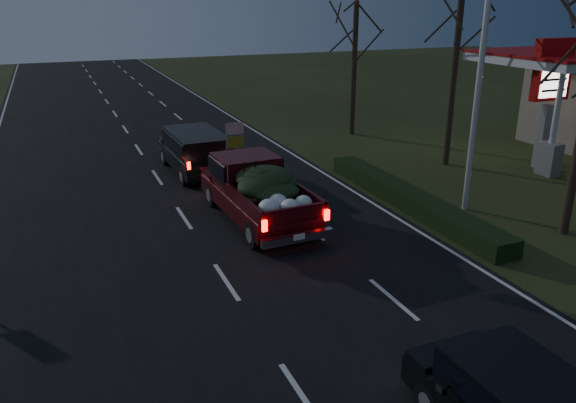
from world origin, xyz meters
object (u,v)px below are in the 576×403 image
object	(u,v)px
pickup_truck	(257,188)
lead_suv	(196,148)
light_pole	(482,52)
gas_price_pylon	(551,82)

from	to	relation	value
pickup_truck	lead_suv	size ratio (longest dim) A/B	1.14
pickup_truck	lead_suv	distance (m)	6.15
light_pole	lead_suv	distance (m)	12.03
light_pole	gas_price_pylon	bearing A→B (deg)	24.74
gas_price_pylon	lead_suv	distance (m)	15.37
light_pole	gas_price_pylon	distance (m)	7.36
light_pole	gas_price_pylon	size ratio (longest dim) A/B	1.64
pickup_truck	lead_suv	world-z (taller)	pickup_truck
gas_price_pylon	pickup_truck	bearing A→B (deg)	-175.64
light_pole	gas_price_pylon	xyz separation A→B (m)	(6.50, 2.99, -1.71)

